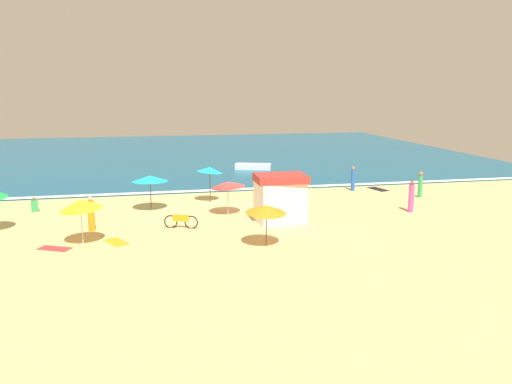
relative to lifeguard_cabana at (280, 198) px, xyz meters
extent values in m
plane|color=#D8B775|center=(-2.22, 2.72, -1.36)|extent=(60.00, 60.00, 0.00)
cube|color=#0F567A|center=(-2.22, 30.72, -1.31)|extent=(60.00, 44.00, 0.10)
cube|color=white|center=(-2.22, 9.02, -1.25)|extent=(57.00, 0.70, 0.01)
cube|color=white|center=(0.00, 0.00, -0.24)|extent=(2.69, 2.05, 2.24)
cube|color=#A5332D|center=(0.00, 0.00, 1.09)|extent=(2.75, 2.00, 0.42)
cylinder|color=#4C3823|center=(-1.75, -4.13, -0.40)|extent=(0.05, 0.05, 1.91)
cone|color=orange|center=(-1.75, -4.13, 0.43)|extent=(2.29, 2.30, 0.51)
cylinder|color=silver|center=(-10.16, -2.00, -0.31)|extent=(0.05, 0.05, 2.10)
cone|color=yellow|center=(-10.16, -2.00, 0.56)|extent=(2.59, 2.57, 0.65)
cylinder|color=#4C3823|center=(-3.21, 5.71, -0.23)|extent=(0.05, 0.05, 2.25)
cone|color=#19B7C6|center=(-3.21, 5.71, 0.78)|extent=(1.79, 1.76, 0.51)
cylinder|color=silver|center=(-2.57, 2.22, -0.41)|extent=(0.05, 0.05, 1.90)
cone|color=red|center=(-2.57, 2.22, 0.43)|extent=(1.97, 1.94, 0.49)
cylinder|color=#4C3823|center=(-6.97, 4.15, -0.31)|extent=(0.05, 0.05, 2.09)
cone|color=#19B7C6|center=(-6.97, 4.15, 0.61)|extent=(2.36, 2.37, 0.41)
torus|color=black|center=(-4.92, -0.36, -1.03)|extent=(0.70, 0.28, 0.72)
torus|color=black|center=(-5.97, -0.02, -1.03)|extent=(0.70, 0.28, 0.72)
cube|color=orange|center=(-5.45, -0.19, -0.81)|extent=(0.86, 0.33, 0.36)
cylinder|color=green|center=(10.85, 4.25, -0.61)|extent=(0.39, 0.39, 1.50)
sphere|color=#9E6B47|center=(10.85, 4.25, 0.27)|extent=(0.28, 0.28, 0.28)
cube|color=green|center=(-13.80, 5.31, -1.01)|extent=(0.46, 0.46, 0.70)
sphere|color=#9E6B47|center=(-13.80, 5.31, -0.56)|extent=(0.22, 0.22, 0.22)
cylinder|color=orange|center=(-9.98, 0.23, -0.56)|extent=(0.46, 0.46, 1.59)
sphere|color=#DBA884|center=(-9.98, 0.23, 0.34)|extent=(0.24, 0.24, 0.24)
cylinder|color=#D84CA5|center=(8.18, 0.59, -0.52)|extent=(0.36, 0.36, 1.66)
sphere|color=brown|center=(8.18, 0.59, 0.41)|extent=(0.23, 0.23, 0.23)
cylinder|color=blue|center=(7.29, 7.31, -0.60)|extent=(0.40, 0.40, 1.52)
sphere|color=#9E6B47|center=(7.29, 7.31, 0.27)|extent=(0.25, 0.25, 0.25)
cube|color=red|center=(1.66, 3.60, -0.98)|extent=(0.52, 0.52, 0.75)
sphere|color=#DBA884|center=(1.66, 3.60, -0.51)|extent=(0.21, 0.21, 0.21)
cube|color=black|center=(9.31, 7.40, -1.35)|extent=(1.23, 1.91, 0.01)
cube|color=red|center=(-11.36, -2.50, -1.35)|extent=(1.67, 1.29, 0.01)
cube|color=orange|center=(-8.65, -2.05, -1.35)|extent=(1.34, 1.63, 0.01)
cube|color=white|center=(2.10, 17.84, -1.01)|extent=(3.39, 2.07, 0.49)
camera|label=1|loc=(-6.79, -25.91, 5.83)|focal=35.13mm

